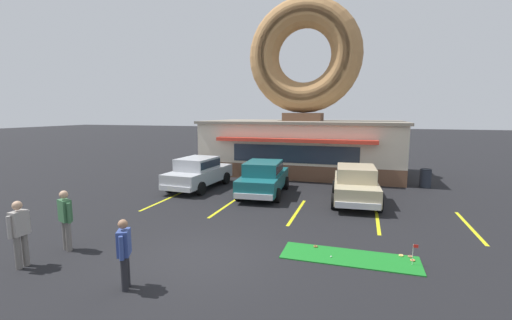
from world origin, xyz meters
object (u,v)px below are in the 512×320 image
at_px(golf_ball, 331,257).
at_px(putting_flag_pin, 415,250).
at_px(car_silver, 198,171).
at_px(pedestrian_blue_sweater_man, 65,217).
at_px(pedestrian_leather_jacket_man, 124,251).
at_px(car_champagne, 355,183).
at_px(pedestrian_hooded_kid, 20,231).
at_px(car_teal, 264,177).
at_px(trash_bin, 425,178).

relative_size(golf_ball, putting_flag_pin, 0.08).
height_order(car_silver, pedestrian_blue_sweater_man, pedestrian_blue_sweater_man).
distance_m(golf_ball, pedestrian_leather_jacket_man, 5.24).
relative_size(car_champagne, pedestrian_hooded_kid, 2.70).
relative_size(pedestrian_blue_sweater_man, pedestrian_leather_jacket_man, 1.09).
bearing_deg(golf_ball, pedestrian_hooded_kid, -158.92).
distance_m(car_teal, pedestrian_hooded_kid, 9.99).
distance_m(pedestrian_blue_sweater_man, pedestrian_hooded_kid, 1.22).
height_order(car_silver, trash_bin, car_silver).
height_order(car_teal, pedestrian_hooded_kid, pedestrian_hooded_kid).
distance_m(car_silver, pedestrian_leather_jacket_man, 10.22).
bearing_deg(car_teal, pedestrian_leather_jacket_man, -92.99).
height_order(putting_flag_pin, car_silver, car_silver).
xyz_separation_m(car_silver, car_teal, (3.60, -0.34, 0.00)).
relative_size(car_champagne, pedestrian_blue_sweater_man, 2.68).
bearing_deg(trash_bin, pedestrian_blue_sweater_man, -132.66).
bearing_deg(trash_bin, car_champagne, -129.42).
height_order(car_champagne, car_teal, same).
relative_size(golf_ball, car_teal, 0.01).
bearing_deg(car_silver, pedestrian_hooded_kid, -90.55).
relative_size(car_silver, trash_bin, 4.77).
bearing_deg(pedestrian_hooded_kid, putting_flag_pin, 17.74).
xyz_separation_m(car_teal, pedestrian_hooded_kid, (-3.69, -9.28, 0.09)).
height_order(golf_ball, car_champagne, car_champagne).
bearing_deg(pedestrian_hooded_kid, trash_bin, 49.55).
bearing_deg(car_champagne, pedestrian_hooded_kid, -130.92).
bearing_deg(car_champagne, car_teal, 177.76).
xyz_separation_m(putting_flag_pin, car_teal, (-5.80, 6.24, 0.43)).
xyz_separation_m(pedestrian_hooded_kid, pedestrian_leather_jacket_man, (3.20, -0.11, -0.08)).
bearing_deg(putting_flag_pin, car_teal, 132.90).
bearing_deg(pedestrian_leather_jacket_man, pedestrian_blue_sweater_man, 156.37).
bearing_deg(pedestrian_blue_sweater_man, car_silver, 90.70).
distance_m(putting_flag_pin, pedestrian_hooded_kid, 9.98).
distance_m(golf_ball, pedestrian_hooded_kid, 8.02).
distance_m(golf_ball, car_teal, 7.47).
bearing_deg(pedestrian_hooded_kid, pedestrian_blue_sweater_man, 80.81).
bearing_deg(car_teal, car_champagne, -2.24).
xyz_separation_m(car_silver, pedestrian_blue_sweater_man, (0.10, -8.41, 0.10)).
bearing_deg(car_teal, golf_ball, -59.76).
height_order(car_champagne, trash_bin, car_champagne).
bearing_deg(golf_ball, car_teal, 120.24).
distance_m(putting_flag_pin, pedestrian_leather_jacket_man, 7.05).
xyz_separation_m(golf_ball, car_teal, (-3.74, 6.41, 0.82)).
xyz_separation_m(putting_flag_pin, pedestrian_hooded_kid, (-9.49, -3.04, 0.52)).
xyz_separation_m(car_silver, trash_bin, (11.25, 3.68, -0.37)).
relative_size(car_silver, car_teal, 0.99).
height_order(car_silver, car_teal, same).
xyz_separation_m(golf_ball, trash_bin, (3.91, 10.44, 0.45)).
distance_m(pedestrian_hooded_kid, pedestrian_leather_jacket_man, 3.20).
bearing_deg(pedestrian_leather_jacket_man, car_champagne, 63.01).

